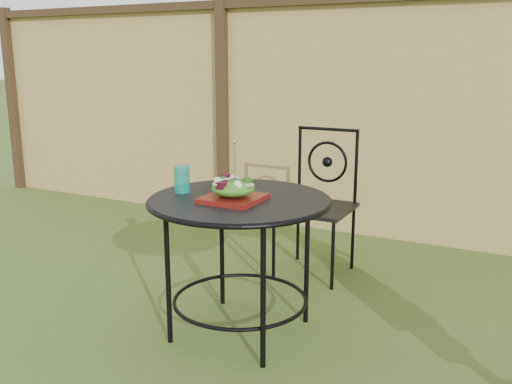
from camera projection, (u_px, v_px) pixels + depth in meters
ground at (233, 359)px, 2.72m from camera, size 60.00×60.00×0.00m
fence at (371, 118)px, 4.40m from camera, size 8.00×0.12×1.90m
patio_table at (240, 224)px, 2.86m from camera, size 0.92×0.92×0.72m
patio_chair at (318, 198)px, 3.73m from camera, size 0.46×0.46×0.95m
salad_plate at (233, 199)px, 2.76m from camera, size 0.27×0.27×0.02m
salad at (233, 188)px, 2.75m from camera, size 0.21×0.21×0.08m
fork at (235, 162)px, 2.72m from camera, size 0.01×0.01×0.18m
drinking_glass at (182, 179)px, 2.93m from camera, size 0.08×0.08×0.14m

